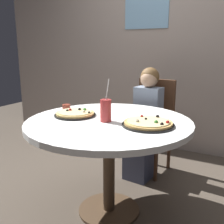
{
  "coord_description": "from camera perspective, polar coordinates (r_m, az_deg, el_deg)",
  "views": [
    {
      "loc": [
        0.92,
        -1.65,
        1.26
      ],
      "look_at": [
        0.0,
        0.05,
        0.8
      ],
      "focal_mm": 42.83,
      "sensor_mm": 36.0,
      "label": 1
    }
  ],
  "objects": [
    {
      "name": "pizza_veggie",
      "position": [
        1.83,
        7.76,
        -2.41
      ],
      "size": [
        0.36,
        0.36,
        0.05
      ],
      "color": "black",
      "rests_on": "dining_table"
    },
    {
      "name": "wall_with_window",
      "position": [
        3.42,
        13.34,
        16.3
      ],
      "size": [
        5.2,
        0.14,
        2.9
      ],
      "color": "#A8998E",
      "rests_on": "ground_plane"
    },
    {
      "name": "diner_child",
      "position": [
        2.68,
        6.93,
        -3.55
      ],
      "size": [
        0.28,
        0.42,
        1.08
      ],
      "color": "#3F4766",
      "rests_on": "ground_plane"
    },
    {
      "name": "pizza_cheese",
      "position": [
        2.1,
        -7.86,
        -0.34
      ],
      "size": [
        0.32,
        0.32,
        0.05
      ],
      "color": "black",
      "rests_on": "dining_table"
    },
    {
      "name": "sauce_bowl",
      "position": [
        2.34,
        -9.71,
        1.13
      ],
      "size": [
        0.07,
        0.07,
        0.04
      ],
      "primitive_type": "cylinder",
      "color": "brown",
      "rests_on": "dining_table"
    },
    {
      "name": "chair_wooden",
      "position": [
        2.82,
        8.57,
        -1.72
      ],
      "size": [
        0.43,
        0.43,
        0.95
      ],
      "color": "brown",
      "rests_on": "ground_plane"
    },
    {
      "name": "dining_table",
      "position": [
        1.98,
        -0.69,
        -4.44
      ],
      "size": [
        1.21,
        1.21,
        0.75
      ],
      "color": "white",
      "rests_on": "ground_plane"
    },
    {
      "name": "soda_cup",
      "position": [
        1.9,
        -1.45,
        0.35
      ],
      "size": [
        0.08,
        0.08,
        0.31
      ],
      "color": "#B73333",
      "rests_on": "dining_table"
    },
    {
      "name": "ground_plane",
      "position": [
        2.27,
        -0.64,
        -20.29
      ],
      "size": [
        8.0,
        8.0,
        0.0
      ],
      "primitive_type": "plane",
      "color": "#4C4238"
    }
  ]
}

